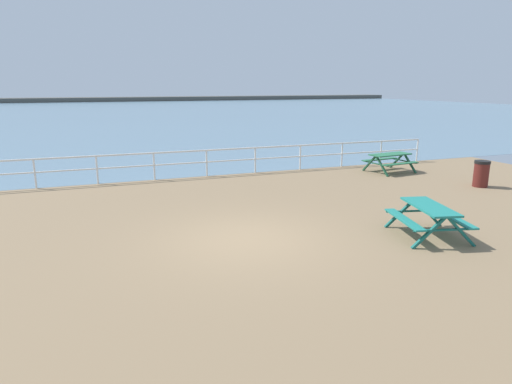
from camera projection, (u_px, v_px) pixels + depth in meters
ground_plane at (246, 243)px, 10.73m from camera, size 30.00×24.00×0.20m
sea_band at (114, 113)px, 58.71m from camera, size 142.00×90.00×0.01m
distant_shoreline at (102, 101)px, 97.85m from camera, size 142.00×6.00×1.80m
seaward_railing at (181, 159)px, 17.58m from camera, size 23.07×0.07×1.08m
picnic_table_near_right at (390, 158)px, 18.84m from camera, size 1.97×1.73×0.80m
picnic_table_mid_centre at (429, 213)px, 10.80m from camera, size 1.90×2.12×0.80m
litter_bin at (481, 174)px, 16.14m from camera, size 0.55×0.55×0.95m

